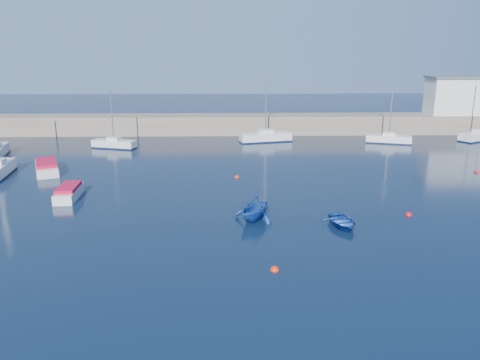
{
  "coord_description": "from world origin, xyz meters",
  "views": [
    {
      "loc": [
        -3.35,
        -19.72,
        11.26
      ],
      "look_at": [
        -2.44,
        15.25,
        1.6
      ],
      "focal_mm": 35.0,
      "sensor_mm": 36.0,
      "label": 1
    }
  ],
  "objects_px": {
    "sailboat_7": "(389,139)",
    "sailboat_8": "(480,136)",
    "dinghy_center": "(342,222)",
    "dinghy_left": "(255,208)",
    "motorboat_2": "(47,167)",
    "sailboat_6": "(265,137)",
    "sailboat_5": "(114,144)",
    "harbor_office": "(464,96)",
    "motorboat_1": "(69,192)"
  },
  "relations": [
    {
      "from": "sailboat_7",
      "to": "sailboat_8",
      "type": "distance_m",
      "value": 12.89
    },
    {
      "from": "dinghy_center",
      "to": "dinghy_left",
      "type": "relative_size",
      "value": 0.91
    },
    {
      "from": "motorboat_2",
      "to": "dinghy_center",
      "type": "height_order",
      "value": "motorboat_2"
    },
    {
      "from": "sailboat_6",
      "to": "sailboat_7",
      "type": "xyz_separation_m",
      "value": [
        15.51,
        -1.47,
        -0.08
      ]
    },
    {
      "from": "sailboat_6",
      "to": "dinghy_left",
      "type": "relative_size",
      "value": 2.59
    },
    {
      "from": "sailboat_7",
      "to": "sailboat_8",
      "type": "xyz_separation_m",
      "value": [
        12.75,
        1.93,
        0.01
      ]
    },
    {
      "from": "sailboat_5",
      "to": "sailboat_7",
      "type": "relative_size",
      "value": 0.96
    },
    {
      "from": "dinghy_center",
      "to": "dinghy_left",
      "type": "xyz_separation_m",
      "value": [
        -5.76,
        1.34,
        0.57
      ]
    },
    {
      "from": "sailboat_8",
      "to": "motorboat_2",
      "type": "height_order",
      "value": "sailboat_8"
    },
    {
      "from": "sailboat_5",
      "to": "harbor_office",
      "type": "bearing_deg",
      "value": -61.79
    },
    {
      "from": "sailboat_5",
      "to": "sailboat_8",
      "type": "xyz_separation_m",
      "value": [
        46.79,
        4.16,
        0.02
      ]
    },
    {
      "from": "harbor_office",
      "to": "dinghy_left",
      "type": "relative_size",
      "value": 2.96
    },
    {
      "from": "harbor_office",
      "to": "sailboat_5",
      "type": "distance_m",
      "value": 48.34
    },
    {
      "from": "sailboat_5",
      "to": "dinghy_center",
      "type": "distance_m",
      "value": 34.1
    },
    {
      "from": "motorboat_1",
      "to": "dinghy_left",
      "type": "height_order",
      "value": "dinghy_left"
    },
    {
      "from": "sailboat_7",
      "to": "motorboat_2",
      "type": "distance_m",
      "value": 40.25
    },
    {
      "from": "motorboat_1",
      "to": "dinghy_center",
      "type": "relative_size",
      "value": 1.38
    },
    {
      "from": "sailboat_5",
      "to": "motorboat_2",
      "type": "xyz_separation_m",
      "value": [
        -3.76,
        -11.55,
        -0.01
      ]
    },
    {
      "from": "harbor_office",
      "to": "sailboat_7",
      "type": "xyz_separation_m",
      "value": [
        -13.01,
        -7.85,
        -4.55
      ]
    },
    {
      "from": "sailboat_8",
      "to": "sailboat_7",
      "type": "bearing_deg",
      "value": 68.14
    },
    {
      "from": "motorboat_2",
      "to": "dinghy_left",
      "type": "bearing_deg",
      "value": -58.16
    },
    {
      "from": "motorboat_2",
      "to": "sailboat_5",
      "type": "bearing_deg",
      "value": 49.35
    },
    {
      "from": "harbor_office",
      "to": "dinghy_left",
      "type": "distance_m",
      "value": 47.61
    },
    {
      "from": "sailboat_5",
      "to": "sailboat_7",
      "type": "height_order",
      "value": "sailboat_7"
    },
    {
      "from": "sailboat_7",
      "to": "sailboat_5",
      "type": "bearing_deg",
      "value": 111.83
    },
    {
      "from": "harbor_office",
      "to": "dinghy_left",
      "type": "height_order",
      "value": "harbor_office"
    },
    {
      "from": "sailboat_5",
      "to": "sailboat_7",
      "type": "bearing_deg",
      "value": -70.13
    },
    {
      "from": "sailboat_6",
      "to": "dinghy_center",
      "type": "distance_m",
      "value": 30.49
    },
    {
      "from": "sailboat_8",
      "to": "motorboat_1",
      "type": "bearing_deg",
      "value": 87.24
    },
    {
      "from": "harbor_office",
      "to": "sailboat_8",
      "type": "height_order",
      "value": "sailboat_8"
    },
    {
      "from": "harbor_office",
      "to": "motorboat_2",
      "type": "height_order",
      "value": "harbor_office"
    },
    {
      "from": "sailboat_8",
      "to": "dinghy_center",
      "type": "relative_size",
      "value": 2.88
    },
    {
      "from": "dinghy_left",
      "to": "dinghy_center",
      "type": "bearing_deg",
      "value": 21.02
    },
    {
      "from": "sailboat_5",
      "to": "dinghy_center",
      "type": "height_order",
      "value": "sailboat_5"
    },
    {
      "from": "sailboat_8",
      "to": "motorboat_2",
      "type": "bearing_deg",
      "value": 76.81
    },
    {
      "from": "sailboat_7",
      "to": "motorboat_1",
      "type": "height_order",
      "value": "sailboat_7"
    },
    {
      "from": "sailboat_7",
      "to": "dinghy_center",
      "type": "bearing_deg",
      "value": 174.19
    },
    {
      "from": "motorboat_1",
      "to": "motorboat_2",
      "type": "bearing_deg",
      "value": 116.84
    },
    {
      "from": "motorboat_2",
      "to": "motorboat_1",
      "type": "bearing_deg",
      "value": -82.39
    },
    {
      "from": "sailboat_7",
      "to": "motorboat_1",
      "type": "relative_size",
      "value": 1.73
    },
    {
      "from": "sailboat_8",
      "to": "dinghy_left",
      "type": "relative_size",
      "value": 2.62
    },
    {
      "from": "sailboat_6",
      "to": "motorboat_1",
      "type": "relative_size",
      "value": 2.07
    },
    {
      "from": "sailboat_5",
      "to": "sailboat_6",
      "type": "xyz_separation_m",
      "value": [
        18.54,
        3.71,
        0.1
      ]
    },
    {
      "from": "sailboat_7",
      "to": "harbor_office",
      "type": "bearing_deg",
      "value": -40.84
    },
    {
      "from": "sailboat_5",
      "to": "sailboat_7",
      "type": "xyz_separation_m",
      "value": [
        34.04,
        2.24,
        0.02
      ]
    },
    {
      "from": "motorboat_1",
      "to": "sailboat_5",
      "type": "bearing_deg",
      "value": 89.7
    },
    {
      "from": "harbor_office",
      "to": "motorboat_1",
      "type": "height_order",
      "value": "harbor_office"
    },
    {
      "from": "sailboat_5",
      "to": "motorboat_2",
      "type": "relative_size",
      "value": 1.23
    },
    {
      "from": "sailboat_6",
      "to": "harbor_office",
      "type": "bearing_deg",
      "value": -91.21
    },
    {
      "from": "motorboat_2",
      "to": "sailboat_7",
      "type": "bearing_deg",
      "value": -2.56
    }
  ]
}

